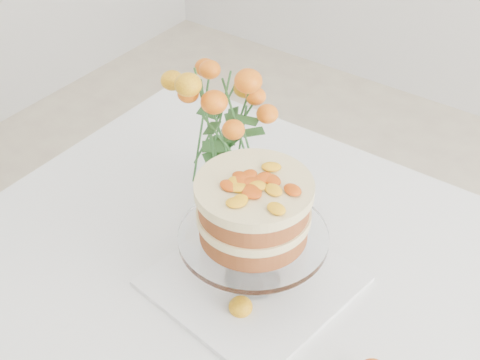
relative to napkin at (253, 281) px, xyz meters
The scene contains 7 objects.
table 0.15m from the napkin, 18.87° to the left, with size 1.43×0.93×0.76m.
napkin is the anchor object (origin of this frame).
cake_stand 0.16m from the napkin, 135.00° to the right, with size 0.27×0.27×0.24m.
rose_vase 0.33m from the napkin, 136.38° to the left, with size 0.27×0.27×0.36m.
loose_rose_near 0.08m from the napkin, 70.88° to the right, with size 0.08×0.04×0.04m.
stray_petal_a 0.06m from the napkin, 98.73° to the right, with size 0.03×0.02×0.00m, color #FFAB10.
stray_petal_b 0.14m from the napkin, 48.51° to the right, with size 0.03×0.02×0.00m, color #FFAB10.
Camera 1 is at (0.37, -0.74, 1.68)m, focal length 50.00 mm.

